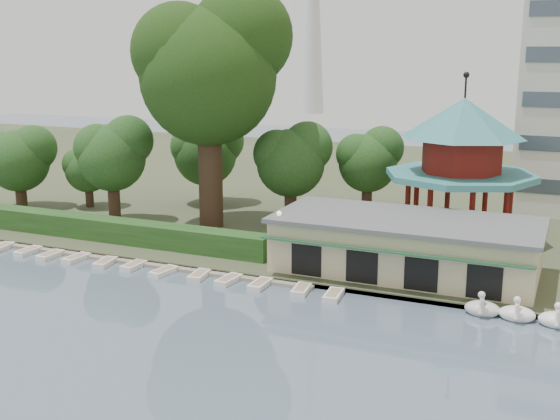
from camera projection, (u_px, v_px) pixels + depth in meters
The scene contains 11 objects.
ground_plane at pixel (98, 381), 34.48m from camera, with size 220.00×220.00×0.00m, color slate.
shore at pixel (381, 188), 80.94m from camera, with size 220.00×70.00×0.40m, color #424930.
embankment at pixel (250, 276), 49.92m from camera, with size 220.00×0.60×0.30m, color gray.
dock at pixel (111, 257), 54.47m from camera, with size 34.00×1.60×0.24m, color gray.
boathouse at pixel (406, 245), 49.74m from camera, with size 18.60×9.39×3.90m.
pavilion at pixel (462, 155), 56.78m from camera, with size 12.40×12.40×13.50m.
hedge at pixel (105, 229), 58.31m from camera, with size 30.00×2.00×1.80m, color #254C1D.
lamp_post at pixel (279, 229), 50.14m from camera, with size 0.36×0.36×4.28m.
big_tree at pixel (211, 64), 59.79m from camera, with size 12.97×12.09×20.99m.
small_trees at pixel (180, 156), 66.50m from camera, with size 39.29×16.37×9.71m.
moored_rowboats at pixel (121, 264), 52.47m from camera, with size 34.83×2.78×0.36m.
Camera 1 is at (20.79, -25.53, 16.00)m, focal length 45.00 mm.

